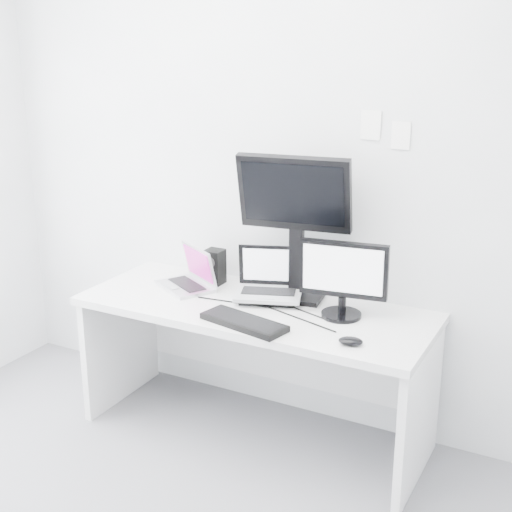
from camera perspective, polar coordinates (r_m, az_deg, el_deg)
name	(u,v)px	position (r m, az deg, el deg)	size (l,w,h in m)	color
back_wall	(286,172)	(3.68, 2.43, 6.79)	(3.60, 3.60, 0.00)	silver
desk	(254,371)	(3.70, -0.13, -9.30)	(1.80, 0.70, 0.73)	silver
macbook	(184,267)	(3.77, -5.85, -0.93)	(0.31, 0.23, 0.23)	#B4B4B9
speaker	(215,267)	(3.83, -3.38, -0.87)	(0.10, 0.10, 0.19)	black
dell_laptop	(268,275)	(3.56, 1.01, -1.57)	(0.33, 0.26, 0.28)	#AEB1B5
rear_monitor	(295,226)	(3.54, 3.19, 2.45)	(0.57, 0.20, 0.77)	black
samsung_monitor	(343,279)	(3.37, 7.04, -1.82)	(0.43, 0.20, 0.39)	black
keyboard	(244,322)	(3.31, -0.99, -5.40)	(0.43, 0.15, 0.03)	black
mouse	(351,341)	(3.13, 7.69, -6.86)	(0.11, 0.07, 0.04)	black
wall_note_0	(371,125)	(3.46, 9.29, 10.44)	(0.10, 0.00, 0.14)	white
wall_note_1	(401,135)	(3.43, 11.66, 9.56)	(0.09, 0.00, 0.13)	white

